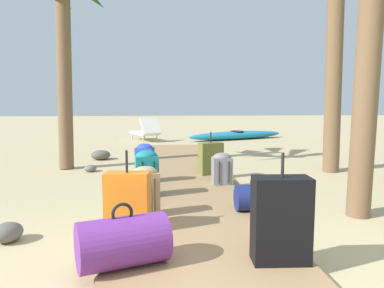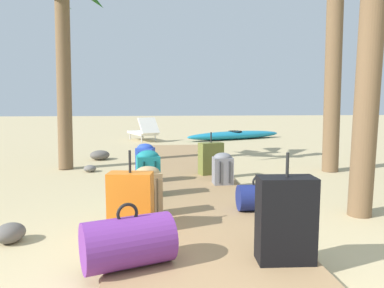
# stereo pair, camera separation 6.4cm
# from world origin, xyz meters

# --- Properties ---
(ground_plane) EXTENTS (60.00, 60.00, 0.00)m
(ground_plane) POSITION_xyz_m (0.00, 3.43, 0.00)
(ground_plane) COLOR tan
(boardwalk) EXTENTS (1.63, 8.59, 0.08)m
(boardwalk) POSITION_xyz_m (0.00, 4.29, 0.04)
(boardwalk) COLOR #9E7A51
(boardwalk) RESTS_ON ground
(backpack_teal) EXTENTS (0.32, 0.29, 0.60)m
(backpack_teal) POSITION_xyz_m (-0.54, 2.91, 0.40)
(backpack_teal) COLOR #197A7F
(backpack_teal) RESTS_ON boardwalk
(backpack_blue) EXTENTS (0.30, 0.25, 0.60)m
(backpack_blue) POSITION_xyz_m (-0.60, 3.77, 0.39)
(backpack_blue) COLOR #2847B7
(backpack_blue) RESTS_ON boardwalk
(suitcase_orange) EXTENTS (0.45, 0.27, 0.78)m
(suitcase_orange) POSITION_xyz_m (-0.68, 1.63, 0.36)
(suitcase_orange) COLOR orange
(suitcase_orange) RESTS_ON boardwalk
(suitcase_black) EXTENTS (0.44, 0.24, 0.85)m
(suitcase_black) POSITION_xyz_m (0.55, 0.82, 0.41)
(suitcase_black) COLOR black
(suitcase_black) RESTS_ON boardwalk
(backpack_grey) EXTENTS (0.29, 0.27, 0.47)m
(backpack_grey) POSITION_xyz_m (0.56, 3.51, 0.33)
(backpack_grey) COLOR slate
(backpack_grey) RESTS_ON boardwalk
(duffel_bag_navy) EXTENTS (0.48, 0.30, 0.41)m
(duffel_bag_navy) POSITION_xyz_m (0.73, 2.14, 0.23)
(duffel_bag_navy) COLOR navy
(duffel_bag_navy) RESTS_ON boardwalk
(duffel_bag_purple) EXTENTS (0.75, 0.58, 0.49)m
(duffel_bag_purple) POSITION_xyz_m (-0.64, 0.85, 0.27)
(duffel_bag_purple) COLOR #6B2D84
(duffel_bag_purple) RESTS_ON boardwalk
(suitcase_olive) EXTENTS (0.44, 0.32, 0.72)m
(suitcase_olive) POSITION_xyz_m (0.50, 4.27, 0.35)
(suitcase_olive) COLOR olive
(suitcase_olive) RESTS_ON boardwalk
(backpack_tan) EXTENTS (0.32, 0.28, 0.54)m
(backpack_tan) POSITION_xyz_m (-0.52, 2.07, 0.37)
(backpack_tan) COLOR tan
(backpack_tan) RESTS_ON boardwalk
(palm_tree_near_left) EXTENTS (2.11, 2.21, 4.17)m
(palm_tree_near_left) POSITION_xyz_m (-2.19, 5.56, 3.24)
(palm_tree_near_left) COLOR brown
(palm_tree_near_left) RESTS_ON ground
(lounge_chair) EXTENTS (1.16, 1.64, 0.80)m
(lounge_chair) POSITION_xyz_m (-0.85, 10.55, 0.33)
(lounge_chair) COLOR white
(lounge_chair) RESTS_ON ground
(kayak) EXTENTS (3.77, 2.03, 0.30)m
(kayak) POSITION_xyz_m (2.34, 10.75, 0.15)
(kayak) COLOR teal
(kayak) RESTS_ON ground
(rock_left_mid) EXTENTS (0.37, 0.38, 0.18)m
(rock_left_mid) POSITION_xyz_m (-1.80, 1.63, 0.09)
(rock_left_mid) COLOR #5B5651
(rock_left_mid) RESTS_ON ground
(rock_right_far) EXTENTS (0.28, 0.26, 0.15)m
(rock_right_far) POSITION_xyz_m (1.15, 2.93, 0.08)
(rock_right_far) COLOR #5B5651
(rock_right_far) RESTS_ON ground
(rock_left_far) EXTENTS (0.60, 0.60, 0.21)m
(rock_left_far) POSITION_xyz_m (-1.72, 6.55, 0.11)
(rock_left_far) COLOR #5B5651
(rock_left_far) RESTS_ON ground
(rock_left_near) EXTENTS (0.29, 0.29, 0.13)m
(rock_left_near) POSITION_xyz_m (-1.68, 5.09, 0.06)
(rock_left_near) COLOR slate
(rock_left_near) RESTS_ON ground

